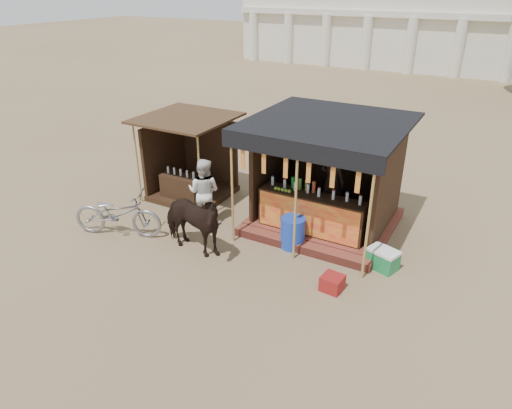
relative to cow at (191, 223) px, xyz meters
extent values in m
plane|color=#846B4C|center=(1.15, -0.65, -0.77)|extent=(120.00, 120.00, 0.00)
cube|color=brown|center=(2.15, 2.85, -0.66)|extent=(3.40, 2.80, 0.22)
cube|color=brown|center=(2.15, 1.30, -0.67)|extent=(3.40, 0.35, 0.20)
cube|color=#332212|center=(2.15, 1.90, -0.08)|extent=(2.60, 0.55, 0.95)
cube|color=red|center=(2.15, 1.61, -0.08)|extent=(2.50, 0.02, 0.88)
cube|color=#332212|center=(2.15, 4.10, 0.70)|extent=(3.00, 0.12, 2.50)
cube|color=#332212|center=(0.65, 2.85, 0.70)|extent=(0.12, 2.50, 2.50)
cube|color=#332212|center=(3.65, 2.85, 0.70)|extent=(0.12, 2.50, 2.50)
cube|color=black|center=(2.15, 2.65, 1.98)|extent=(3.60, 3.60, 0.06)
cube|color=black|center=(2.15, 0.87, 1.80)|extent=(3.60, 0.06, 0.36)
cylinder|color=tan|center=(0.55, 0.90, 0.60)|extent=(0.06, 0.06, 2.75)
cylinder|color=tan|center=(2.15, 0.90, 0.60)|extent=(0.06, 0.06, 2.75)
cylinder|color=tan|center=(3.75, 0.90, 0.60)|extent=(0.06, 0.06, 2.75)
cube|color=red|center=(0.85, 0.90, 1.43)|extent=(0.10, 0.02, 0.55)
cube|color=red|center=(1.37, 0.90, 1.43)|extent=(0.10, 0.02, 0.55)
cube|color=red|center=(1.89, 0.90, 1.43)|extent=(0.10, 0.02, 0.55)
cube|color=red|center=(2.41, 0.90, 1.43)|extent=(0.10, 0.02, 0.55)
cube|color=red|center=(2.93, 0.90, 1.43)|extent=(0.10, 0.02, 0.55)
cube|color=red|center=(3.45, 0.90, 1.43)|extent=(0.10, 0.02, 0.55)
imported|color=black|center=(2.23, 2.95, 0.37)|extent=(0.73, 0.54, 1.85)
cube|color=#332212|center=(-1.85, 2.55, -0.70)|extent=(2.00, 2.00, 0.15)
cube|color=#332212|center=(-1.85, 3.50, 0.28)|extent=(1.90, 0.10, 2.10)
cube|color=#332212|center=(-2.80, 2.55, 0.28)|extent=(0.10, 1.90, 2.10)
cube|color=#472D19|center=(-1.85, 2.45, 1.58)|extent=(2.40, 2.40, 0.06)
cylinder|color=tan|center=(-2.90, 1.50, 0.40)|extent=(0.05, 0.05, 2.35)
cylinder|color=tan|center=(-0.80, 1.50, 0.40)|extent=(0.05, 0.05, 2.35)
cube|color=#332212|center=(-1.85, 2.05, -0.37)|extent=(1.20, 0.50, 0.80)
imported|color=black|center=(0.00, 0.00, 0.00)|extent=(1.89, 0.97, 1.55)
imported|color=gray|center=(-2.07, -0.21, -0.19)|extent=(2.34, 1.48, 1.16)
imported|color=white|center=(-0.58, 1.35, 0.10)|extent=(0.98, 0.83, 1.75)
cylinder|color=#183EB6|center=(1.92, 1.35, -0.39)|extent=(0.60, 0.60, 0.76)
cube|color=maroon|center=(3.34, 0.21, -0.61)|extent=(0.45, 0.45, 0.32)
cube|color=#1C7E42|center=(4.02, 1.48, -0.57)|extent=(0.72, 0.60, 0.40)
cube|color=white|center=(4.02, 1.48, -0.34)|extent=(0.75, 0.62, 0.06)
cube|color=silver|center=(-0.85, 29.35, 3.23)|extent=(26.00, 7.00, 8.00)
cube|color=silver|center=(-0.85, 25.75, 2.93)|extent=(26.00, 0.50, 0.40)
cylinder|color=silver|center=(-12.85, 25.75, 1.03)|extent=(0.70, 0.70, 3.60)
cylinder|color=silver|center=(-9.85, 25.75, 1.03)|extent=(0.70, 0.70, 3.60)
cylinder|color=silver|center=(-6.85, 25.75, 1.03)|extent=(0.70, 0.70, 3.60)
cylinder|color=silver|center=(-3.85, 25.75, 1.03)|extent=(0.70, 0.70, 3.60)
cylinder|color=silver|center=(-0.85, 25.75, 1.03)|extent=(0.70, 0.70, 3.60)
cylinder|color=silver|center=(2.15, 25.75, 1.03)|extent=(0.70, 0.70, 3.60)
cylinder|color=silver|center=(5.15, 25.75, 1.03)|extent=(0.70, 0.70, 3.60)
camera|label=1|loc=(5.68, -7.19, 4.90)|focal=32.00mm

